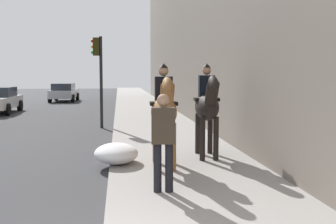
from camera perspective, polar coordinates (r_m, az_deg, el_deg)
mounted_horse_near at (r=9.05m, az=-0.54°, el=0.26°), size 2.15×0.61×2.27m
mounted_horse_far at (r=10.17m, az=5.37°, el=0.90°), size 2.15×0.66×2.30m
pedestrian_greeting at (r=7.15m, az=-0.65°, el=-3.31°), size 0.30×0.42×1.70m
car_mid_lane at (r=34.06m, az=-14.02°, el=2.66°), size 4.39×2.05×1.44m
traffic_light_near_curb at (r=16.83m, az=-9.45°, el=6.11°), size 0.20×0.44×3.64m
snow_pile_far at (r=9.69m, az=-7.09°, el=-5.61°), size 1.31×1.00×0.45m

